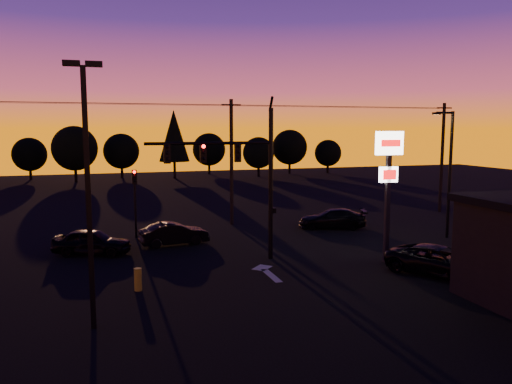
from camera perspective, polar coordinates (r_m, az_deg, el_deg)
ground at (r=22.94m, az=1.41°, el=-10.33°), size 120.00×120.00×0.00m
lane_arrow at (r=24.60m, az=1.25°, el=-9.09°), size 1.20×3.10×0.01m
traffic_signal_mast at (r=25.72m, az=-1.66°, el=2.81°), size 6.79×0.52×8.58m
secondary_signal at (r=32.48m, az=-13.67°, el=-0.14°), size 0.30×0.31×4.35m
parking_lot_light at (r=17.75m, az=-18.70°, el=1.49°), size 1.25×0.30×9.14m
pylon_sign at (r=26.36m, az=14.91°, el=2.63°), size 1.50×0.28×6.80m
streetlight at (r=33.67m, az=21.19°, el=2.50°), size 1.55×0.35×8.00m
utility_pole_1 at (r=35.93m, az=-2.82°, el=3.53°), size 1.40×0.26×9.00m
utility_pole_2 at (r=44.08m, az=20.49°, el=3.77°), size 1.40×0.26×9.00m
power_wires at (r=35.89m, az=-2.86°, el=9.87°), size 36.00×1.22×0.07m
bollard at (r=22.36m, az=-13.34°, el=-9.70°), size 0.33×0.33×0.98m
tree_1 at (r=74.28m, az=-24.47°, el=3.93°), size 4.54×4.54×5.71m
tree_2 at (r=68.78m, az=-20.02°, el=4.71°), size 5.77×5.78×7.26m
tree_3 at (r=72.81m, az=-15.14°, el=4.52°), size 4.95×4.95×6.22m
tree_4 at (r=70.41m, az=-9.36°, el=6.37°), size 4.18×4.18×9.50m
tree_5 at (r=76.46m, az=-5.40°, el=4.86°), size 4.95×4.95×6.22m
tree_6 at (r=72.23m, az=0.29°, el=4.50°), size 4.54×4.54×5.71m
tree_7 at (r=77.04m, az=3.87°, el=5.13°), size 5.36×5.36×6.74m
tree_8 at (r=78.57m, az=8.22°, el=4.43°), size 4.12×4.12×5.19m
car_left at (r=29.15m, az=-18.25°, el=-5.42°), size 4.53×3.07×1.43m
car_mid at (r=30.37m, az=-9.36°, el=-4.72°), size 4.23×1.90×1.35m
car_right at (r=35.31m, az=8.71°, el=-3.02°), size 5.03×3.37×1.35m
suv_parked at (r=25.50m, az=20.22°, el=-7.38°), size 4.55×5.39×1.37m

